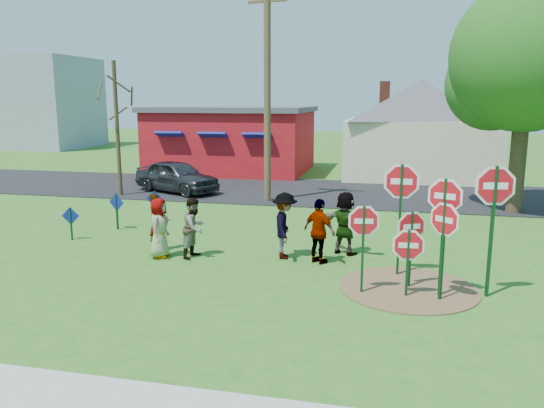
{
  "coord_description": "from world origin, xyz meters",
  "views": [
    {
      "loc": [
        3.98,
        -13.14,
        4.34
      ],
      "look_at": [
        0.84,
        0.8,
        1.51
      ],
      "focal_mm": 35.0,
      "sensor_mm": 36.0,
      "label": 1
    }
  ],
  "objects_px": {
    "stop_sign_b": "(401,191)",
    "person_b": "(157,222)",
    "utility_pole": "(267,85)",
    "leafy_tree": "(530,65)",
    "stop_sign_d": "(494,198)",
    "stop_sign_c": "(444,210)",
    "stop_sign_a": "(363,229)",
    "person_a": "(159,228)",
    "suv": "(177,176)"
  },
  "relations": [
    {
      "from": "stop_sign_b",
      "to": "stop_sign_c",
      "type": "relative_size",
      "value": 1.06
    },
    {
      "from": "stop_sign_b",
      "to": "stop_sign_d",
      "type": "height_order",
      "value": "stop_sign_d"
    },
    {
      "from": "stop_sign_b",
      "to": "stop_sign_c",
      "type": "height_order",
      "value": "stop_sign_b"
    },
    {
      "from": "stop_sign_c",
      "to": "utility_pole",
      "type": "height_order",
      "value": "utility_pole"
    },
    {
      "from": "stop_sign_b",
      "to": "stop_sign_c",
      "type": "bearing_deg",
      "value": -53.73
    },
    {
      "from": "utility_pole",
      "to": "person_a",
      "type": "bearing_deg",
      "value": -96.91
    },
    {
      "from": "suv",
      "to": "leafy_tree",
      "type": "bearing_deg",
      "value": -70.64
    },
    {
      "from": "stop_sign_c",
      "to": "suv",
      "type": "xyz_separation_m",
      "value": [
        -10.97,
        11.24,
        -1.18
      ]
    },
    {
      "from": "stop_sign_d",
      "to": "suv",
      "type": "height_order",
      "value": "stop_sign_d"
    },
    {
      "from": "stop_sign_c",
      "to": "leafy_tree",
      "type": "bearing_deg",
      "value": 90.81
    },
    {
      "from": "stop_sign_c",
      "to": "person_b",
      "type": "bearing_deg",
      "value": -173.29
    },
    {
      "from": "suv",
      "to": "leafy_tree",
      "type": "xyz_separation_m",
      "value": [
        14.66,
        -1.35,
        4.79
      ]
    },
    {
      "from": "stop_sign_a",
      "to": "person_b",
      "type": "relative_size",
      "value": 1.29
    },
    {
      "from": "person_a",
      "to": "utility_pole",
      "type": "xyz_separation_m",
      "value": [
        1.05,
        8.67,
        4.08
      ]
    },
    {
      "from": "stop_sign_a",
      "to": "utility_pole",
      "type": "bearing_deg",
      "value": 105.28
    },
    {
      "from": "stop_sign_b",
      "to": "stop_sign_d",
      "type": "xyz_separation_m",
      "value": [
        1.94,
        -1.05,
        0.11
      ]
    },
    {
      "from": "stop_sign_c",
      "to": "person_b",
      "type": "height_order",
      "value": "stop_sign_c"
    },
    {
      "from": "stop_sign_a",
      "to": "stop_sign_d",
      "type": "relative_size",
      "value": 0.7
    },
    {
      "from": "stop_sign_a",
      "to": "stop_sign_c",
      "type": "distance_m",
      "value": 1.79
    },
    {
      "from": "stop_sign_a",
      "to": "suv",
      "type": "distance_m",
      "value": 14.72
    },
    {
      "from": "stop_sign_d",
      "to": "person_a",
      "type": "bearing_deg",
      "value": 161.63
    },
    {
      "from": "person_a",
      "to": "person_b",
      "type": "height_order",
      "value": "person_a"
    },
    {
      "from": "stop_sign_d",
      "to": "stop_sign_c",
      "type": "bearing_deg",
      "value": -178.25
    },
    {
      "from": "stop_sign_a",
      "to": "leafy_tree",
      "type": "relative_size",
      "value": 0.25
    },
    {
      "from": "stop_sign_c",
      "to": "leafy_tree",
      "type": "xyz_separation_m",
      "value": [
        3.68,
        9.89,
        3.61
      ]
    },
    {
      "from": "stop_sign_a",
      "to": "person_a",
      "type": "height_order",
      "value": "stop_sign_a"
    },
    {
      "from": "stop_sign_b",
      "to": "suv",
      "type": "relative_size",
      "value": 0.67
    },
    {
      "from": "stop_sign_a",
      "to": "stop_sign_b",
      "type": "height_order",
      "value": "stop_sign_b"
    },
    {
      "from": "stop_sign_c",
      "to": "stop_sign_d",
      "type": "distance_m",
      "value": 1.1
    },
    {
      "from": "person_b",
      "to": "stop_sign_b",
      "type": "bearing_deg",
      "value": -84.91
    },
    {
      "from": "person_a",
      "to": "suv",
      "type": "relative_size",
      "value": 0.38
    },
    {
      "from": "person_b",
      "to": "stop_sign_a",
      "type": "bearing_deg",
      "value": -98.84
    },
    {
      "from": "stop_sign_d",
      "to": "leafy_tree",
      "type": "relative_size",
      "value": 0.36
    },
    {
      "from": "stop_sign_a",
      "to": "person_a",
      "type": "relative_size",
      "value": 1.28
    },
    {
      "from": "stop_sign_b",
      "to": "stop_sign_d",
      "type": "relative_size",
      "value": 0.96
    },
    {
      "from": "stop_sign_d",
      "to": "suv",
      "type": "relative_size",
      "value": 0.71
    },
    {
      "from": "leafy_tree",
      "to": "suv",
      "type": "bearing_deg",
      "value": 174.74
    },
    {
      "from": "stop_sign_b",
      "to": "stop_sign_c",
      "type": "xyz_separation_m",
      "value": [
        0.91,
        -1.28,
        -0.16
      ]
    },
    {
      "from": "stop_sign_c",
      "to": "person_b",
      "type": "xyz_separation_m",
      "value": [
        -7.71,
        2.0,
        -1.13
      ]
    },
    {
      "from": "person_b",
      "to": "person_a",
      "type": "bearing_deg",
      "value": -139.09
    },
    {
      "from": "person_a",
      "to": "leafy_tree",
      "type": "relative_size",
      "value": 0.19
    },
    {
      "from": "utility_pole",
      "to": "leafy_tree",
      "type": "relative_size",
      "value": 1.08
    },
    {
      "from": "utility_pole",
      "to": "leafy_tree",
      "type": "height_order",
      "value": "utility_pole"
    },
    {
      "from": "stop_sign_b",
      "to": "person_b",
      "type": "relative_size",
      "value": 1.76
    },
    {
      "from": "person_b",
      "to": "suv",
      "type": "distance_m",
      "value": 9.8
    },
    {
      "from": "suv",
      "to": "leafy_tree",
      "type": "height_order",
      "value": "leafy_tree"
    },
    {
      "from": "person_a",
      "to": "leafy_tree",
      "type": "bearing_deg",
      "value": -56.76
    },
    {
      "from": "stop_sign_a",
      "to": "stop_sign_c",
      "type": "xyz_separation_m",
      "value": [
        1.71,
        0.18,
        0.48
      ]
    },
    {
      "from": "stop_sign_c",
      "to": "stop_sign_d",
      "type": "relative_size",
      "value": 0.9
    },
    {
      "from": "stop_sign_a",
      "to": "person_a",
      "type": "xyz_separation_m",
      "value": [
        -5.65,
        1.58,
        -0.65
      ]
    }
  ]
}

